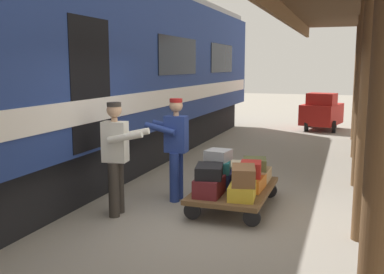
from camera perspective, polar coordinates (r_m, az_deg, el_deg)
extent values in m
plane|color=gray|center=(6.51, 3.92, -10.91)|extent=(60.00, 60.00, 0.00)
cylinder|color=brown|center=(14.24, 20.51, 6.44)|extent=(0.24, 0.24, 3.40)
cylinder|color=brown|center=(11.46, 20.72, 5.91)|extent=(0.24, 0.24, 3.40)
cylinder|color=brown|center=(8.69, 21.05, 5.04)|extent=(0.24, 0.24, 3.40)
cylinder|color=brown|center=(5.93, 21.70, 3.36)|extent=(0.24, 0.24, 3.40)
cylinder|color=brown|center=(3.18, 23.46, -1.24)|extent=(0.24, 0.24, 3.40)
cube|color=navy|center=(7.87, -22.32, 9.34)|extent=(3.00, 21.03, 2.90)
cube|color=black|center=(8.07, -21.50, -4.25)|extent=(2.55, 19.98, 0.90)
cube|color=silver|center=(7.00, -12.62, 3.34)|extent=(0.03, 20.61, 0.36)
cube|color=black|center=(13.77, 3.90, 10.04)|extent=(0.02, 2.31, 0.84)
cube|color=black|center=(10.27, -1.71, 10.37)|extent=(0.02, 2.31, 0.84)
cube|color=black|center=(7.00, -13.15, 6.61)|extent=(0.12, 1.10, 2.00)
cube|color=brown|center=(7.10, 5.42, -6.76)|extent=(1.11, 1.84, 0.07)
cylinder|color=black|center=(6.37, 7.68, -10.22)|extent=(0.25, 0.05, 0.25)
cylinder|color=black|center=(6.59, 0.03, -9.46)|extent=(0.25, 0.05, 0.25)
cylinder|color=black|center=(7.75, 9.93, -6.73)|extent=(0.25, 0.05, 0.25)
cylinder|color=black|center=(7.94, 3.58, -6.24)|extent=(0.25, 0.05, 0.25)
cube|color=beige|center=(7.59, 4.54, -4.36)|extent=(0.47, 0.62, 0.27)
cube|color=maroon|center=(6.65, 2.28, -6.34)|extent=(0.38, 0.61, 0.26)
cube|color=#CC6B23|center=(7.01, 7.42, -5.86)|extent=(0.43, 0.59, 0.20)
cube|color=tan|center=(7.49, 8.23, -4.90)|extent=(0.42, 0.64, 0.20)
cube|color=gold|center=(6.53, 6.48, -6.92)|extent=(0.43, 0.61, 0.21)
cube|color=navy|center=(7.12, 3.49, -5.37)|extent=(0.47, 0.53, 0.25)
cube|color=#1E666B|center=(7.05, 3.66, -3.74)|extent=(0.40, 0.57, 0.18)
cube|color=#9EA0A5|center=(7.01, 3.41, -2.34)|extent=(0.40, 0.41, 0.17)
cube|color=brown|center=(7.44, 8.04, -3.44)|extent=(0.45, 0.48, 0.19)
cube|color=black|center=(6.61, 2.24, -4.41)|extent=(0.49, 0.60, 0.18)
cube|color=brown|center=(6.48, 6.61, -4.92)|extent=(0.45, 0.61, 0.26)
cube|color=#AD231E|center=(6.98, 7.55, -4.11)|extent=(0.37, 0.42, 0.23)
cylinder|color=navy|center=(7.53, -1.75, -4.85)|extent=(0.16, 0.16, 0.82)
cylinder|color=navy|center=(7.35, -2.27, -5.21)|extent=(0.16, 0.16, 0.82)
cube|color=navy|center=(7.30, -2.04, 0.39)|extent=(0.37, 0.23, 0.60)
cylinder|color=tan|center=(7.25, -2.05, 2.96)|extent=(0.09, 0.09, 0.06)
sphere|color=tan|center=(7.24, -2.06, 4.06)|extent=(0.22, 0.22, 0.22)
cylinder|color=#A51919|center=(7.23, -2.06, 4.71)|extent=(0.21, 0.21, 0.06)
cylinder|color=navy|center=(7.51, -3.20, 1.40)|extent=(0.53, 0.11, 0.21)
cylinder|color=navy|center=(7.21, -4.12, 1.07)|extent=(0.53, 0.11, 0.21)
cylinder|color=#332D28|center=(6.72, -10.00, -6.72)|extent=(0.16, 0.16, 0.82)
cylinder|color=#332D28|center=(6.90, -9.37, -6.28)|extent=(0.16, 0.16, 0.82)
cube|color=silver|center=(6.65, -9.85, -0.60)|extent=(0.39, 0.26, 0.60)
cylinder|color=tan|center=(6.61, -9.92, 2.22)|extent=(0.09, 0.09, 0.06)
sphere|color=tan|center=(6.59, -9.96, 3.43)|extent=(0.22, 0.22, 0.22)
cylinder|color=#332D28|center=(6.58, -9.98, 4.14)|extent=(0.21, 0.21, 0.06)
cylinder|color=silver|center=(6.41, -8.58, -0.03)|extent=(0.54, 0.17, 0.21)
cylinder|color=silver|center=(6.71, -7.62, 0.40)|extent=(0.54, 0.17, 0.21)
cube|color=#B21E19|center=(16.24, 16.30, 2.84)|extent=(1.46, 1.90, 0.70)
cube|color=#B21E19|center=(15.85, 16.30, 4.51)|extent=(1.03, 0.89, 0.50)
cylinder|color=black|center=(15.67, 17.75, 1.27)|extent=(0.12, 0.40, 0.40)
cylinder|color=black|center=(15.72, 14.48, 1.44)|extent=(0.12, 0.40, 0.40)
cylinder|color=black|center=(16.86, 17.89, 1.79)|extent=(0.12, 0.40, 0.40)
cylinder|color=black|center=(16.91, 14.84, 1.95)|extent=(0.12, 0.40, 0.40)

